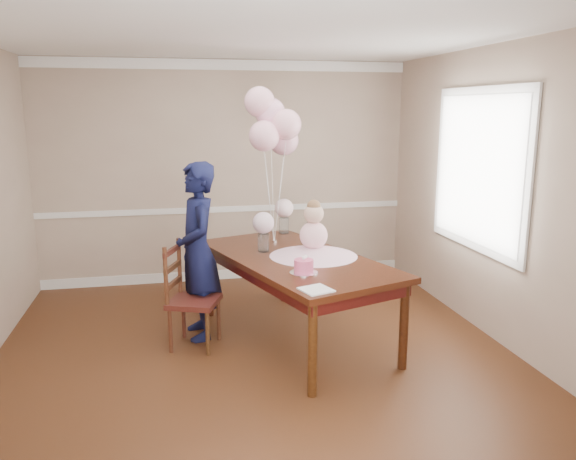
{
  "coord_description": "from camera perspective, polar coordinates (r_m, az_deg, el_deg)",
  "views": [
    {
      "loc": [
        -0.66,
        -4.39,
        2.13
      ],
      "look_at": [
        0.35,
        0.47,
        1.05
      ],
      "focal_mm": 35.0,
      "sensor_mm": 36.0,
      "label": 1
    }
  ],
  "objects": [
    {
      "name": "floor",
      "position": [
        4.92,
        -2.99,
        -13.38
      ],
      "size": [
        4.5,
        5.0,
        0.0
      ],
      "primitive_type": "cube",
      "color": "#361B0D",
      "rests_on": "ground"
    },
    {
      "name": "ceiling",
      "position": [
        4.47,
        -3.39,
        19.6
      ],
      "size": [
        4.5,
        5.0,
        0.02
      ],
      "primitive_type": "cube",
      "color": "white",
      "rests_on": "wall_back"
    },
    {
      "name": "wall_back",
      "position": [
        6.96,
        -6.3,
        5.77
      ],
      "size": [
        4.5,
        0.02,
        2.7
      ],
      "primitive_type": "cube",
      "color": "tan",
      "rests_on": "floor"
    },
    {
      "name": "wall_front",
      "position": [
        2.14,
        7.11,
        -9.08
      ],
      "size": [
        4.5,
        0.02,
        2.7
      ],
      "primitive_type": "cube",
      "color": "tan",
      "rests_on": "floor"
    },
    {
      "name": "wall_right",
      "position": [
        5.32,
        21.57,
        3.0
      ],
      "size": [
        0.02,
        5.0,
        2.7
      ],
      "primitive_type": "cube",
      "color": "tan",
      "rests_on": "floor"
    },
    {
      "name": "chair_rail_trim",
      "position": [
        7.01,
        -6.21,
        2.11
      ],
      "size": [
        4.5,
        0.02,
        0.07
      ],
      "primitive_type": "cube",
      "color": "white",
      "rests_on": "wall_back"
    },
    {
      "name": "crown_molding",
      "position": [
        6.93,
        -6.55,
        16.34
      ],
      "size": [
        4.5,
        0.02,
        0.12
      ],
      "primitive_type": "cube",
      "color": "white",
      "rests_on": "wall_back"
    },
    {
      "name": "baseboard_trim",
      "position": [
        7.21,
        -6.06,
        -4.48
      ],
      "size": [
        4.5,
        0.02,
        0.12
      ],
      "primitive_type": "cube",
      "color": "white",
      "rests_on": "floor"
    },
    {
      "name": "window_frame",
      "position": [
        5.7,
        18.8,
        5.8
      ],
      "size": [
        0.02,
        1.66,
        1.56
      ],
      "primitive_type": "cube",
      "color": "silver",
      "rests_on": "wall_right"
    },
    {
      "name": "window_blinds",
      "position": [
        5.7,
        18.65,
        5.8
      ],
      "size": [
        0.01,
        1.5,
        1.4
      ],
      "primitive_type": "cube",
      "color": "silver",
      "rests_on": "wall_right"
    },
    {
      "name": "dining_table_top",
      "position": [
        5.14,
        0.77,
        -3.02
      ],
      "size": [
        1.7,
        2.36,
        0.05
      ],
      "primitive_type": "cube",
      "rotation": [
        0.0,
        0.0,
        0.33
      ],
      "color": "black",
      "rests_on": "table_leg_fl"
    },
    {
      "name": "table_apron",
      "position": [
        5.16,
        0.77,
        -3.88
      ],
      "size": [
        1.56,
        2.23,
        0.11
      ],
      "primitive_type": "cube",
      "rotation": [
        0.0,
        0.0,
        0.33
      ],
      "color": "black",
      "rests_on": "table_leg_fl"
    },
    {
      "name": "table_leg_fl",
      "position": [
        4.26,
        2.51,
        -12.04
      ],
      "size": [
        0.09,
        0.09,
        0.75
      ],
      "primitive_type": "cylinder",
      "rotation": [
        0.0,
        0.0,
        0.33
      ],
      "color": "black",
      "rests_on": "floor"
    },
    {
      "name": "table_leg_fr",
      "position": [
        4.78,
        11.69,
        -9.55
      ],
      "size": [
        0.09,
        0.09,
        0.75
      ],
      "primitive_type": "cylinder",
      "rotation": [
        0.0,
        0.0,
        0.33
      ],
      "color": "black",
      "rests_on": "floor"
    },
    {
      "name": "table_leg_bl",
      "position": [
        5.9,
        -7.99,
        -5.16
      ],
      "size": [
        0.09,
        0.09,
        0.75
      ],
      "primitive_type": "cylinder",
      "rotation": [
        0.0,
        0.0,
        0.33
      ],
      "color": "black",
      "rests_on": "floor"
    },
    {
      "name": "table_leg_br",
      "position": [
        6.28,
        -0.41,
        -3.96
      ],
      "size": [
        0.09,
        0.09,
        0.75
      ],
      "primitive_type": "cylinder",
      "rotation": [
        0.0,
        0.0,
        0.33
      ],
      "color": "black",
      "rests_on": "floor"
    },
    {
      "name": "baby_skirt",
      "position": [
        5.16,
        2.6,
        -2.05
      ],
      "size": [
        1.03,
        1.03,
        0.11
      ],
      "primitive_type": "cone",
      "rotation": [
        0.0,
        0.0,
        0.33
      ],
      "color": "#E4A8C0",
      "rests_on": "dining_table_top"
    },
    {
      "name": "baby_torso",
      "position": [
        5.12,
        2.62,
        -0.55
      ],
      "size": [
        0.26,
        0.26,
        0.26
      ],
      "primitive_type": "sphere",
      "color": "#FDA0D5",
      "rests_on": "baby_skirt"
    },
    {
      "name": "baby_head",
      "position": [
        5.08,
        2.64,
        1.68
      ],
      "size": [
        0.18,
        0.18,
        0.18
      ],
      "primitive_type": "sphere",
      "color": "#D6AD94",
      "rests_on": "baby_torso"
    },
    {
      "name": "baby_hair",
      "position": [
        5.07,
        2.64,
        2.39
      ],
      "size": [
        0.13,
        0.13,
        0.13
      ],
      "primitive_type": "sphere",
      "color": "brown",
      "rests_on": "baby_head"
    },
    {
      "name": "cake_platter",
      "position": [
        4.63,
        1.61,
        -4.35
      ],
      "size": [
        0.3,
        0.3,
        0.01
      ],
      "primitive_type": "cylinder",
      "rotation": [
        0.0,
        0.0,
        0.33
      ],
      "color": "white",
      "rests_on": "dining_table_top"
    },
    {
      "name": "birthday_cake",
      "position": [
        4.61,
        1.61,
        -3.66
      ],
      "size": [
        0.2,
        0.2,
        0.11
      ],
      "primitive_type": "cylinder",
      "rotation": [
        0.0,
        0.0,
        0.33
      ],
      "color": "#DB4576",
      "rests_on": "cake_platter"
    },
    {
      "name": "cake_flower_a",
      "position": [
        4.59,
        1.62,
        -2.83
      ],
      "size": [
        0.03,
        0.03,
        0.03
      ],
      "primitive_type": "sphere",
      "color": "white",
      "rests_on": "birthday_cake"
    },
    {
      "name": "cake_flower_b",
      "position": [
        4.63,
        1.81,
        -2.72
      ],
      "size": [
        0.03,
        0.03,
        0.03
      ],
      "primitive_type": "sphere",
      "color": "white",
      "rests_on": "birthday_cake"
    },
    {
      "name": "rose_vase_near",
      "position": [
        5.3,
        -2.51,
        -1.3
      ],
      "size": [
        0.14,
        0.14,
        0.17
      ],
      "primitive_type": "cylinder",
      "rotation": [
        0.0,
        0.0,
        0.33
      ],
      "color": "silver",
      "rests_on": "dining_table_top"
    },
    {
      "name": "roses_near",
      "position": [
        5.26,
        -2.53,
        0.74
      ],
      "size": [
        0.2,
        0.2,
        0.2
      ],
      "primitive_type": "sphere",
      "color": "beige",
      "rests_on": "rose_vase_near"
    },
    {
      "name": "rose_vase_far",
      "position": [
        6.07,
        -0.41,
        0.46
      ],
      "size": [
        0.14,
        0.14,
        0.17
      ],
      "primitive_type": "cylinder",
      "rotation": [
        0.0,
        0.0,
        0.33
      ],
      "color": "silver",
      "rests_on": "dining_table_top"
    },
    {
      "name": "roses_far",
      "position": [
        6.03,
        -0.41,
        2.24
      ],
      "size": [
        0.2,
        0.2,
        0.2
      ],
      "primitive_type": "sphere",
      "color": "#FFD5DA",
      "rests_on": "rose_vase_far"
    },
    {
      "name": "napkin",
      "position": [
        4.2,
        2.86,
        -6.08
      ],
      "size": [
        0.27,
        0.27,
        0.01
      ],
      "primitive_type": "cube",
      "rotation": [
        0.0,
        0.0,
        0.33
      ],
      "color": "white",
      "rests_on": "dining_table_top"
    },
    {
      "name": "balloon_weight",
      "position": [
        5.67,
        -1.39,
        -1.17
      ],
      "size": [
        0.05,
        0.05,
        0.02
      ],
      "primitive_type": "cylinder",
      "rotation": [
        0.0,
        0.0,
        0.33
      ],
      "color": "silver",
      "rests_on": "dining_table_top"
    },
    {
      "name": "balloon_a",
      "position": [
        5.47,
        -2.44,
        9.52
      ],
      "size": [
        0.3,
        0.3,
        0.3
      ],
      "primitive_type": "sphere",
      "color": "#FFB4C6",
      "rests_on": "balloon_ribbon_a"
    },
    {
      "name": "balloon_b",
      "position": [
        5.53,
        -0.2,
        10.67
      ],
      "size": [
        0.3,
        0.3,
        0.3
      ],
      "primitive_type": "sphere",
      "color": "#FFB4C4",
      "rests_on": "balloon_ribbon_b"
    },
    {
      "name": "balloon_c",
      "position": [
        5.62,
        -1.81,
        11.78
      ],
      "size": [
        0.3,
        0.3,
        0.3
      ],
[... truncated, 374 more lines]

